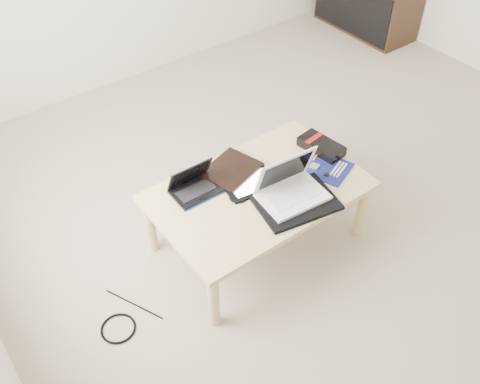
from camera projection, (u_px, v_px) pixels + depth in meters
ground at (334, 195)px, 3.32m from camera, size 4.00×4.00×0.00m
coffee_table at (258, 196)px, 2.80m from camera, size 1.10×0.70×0.40m
media_cabinet at (367, 3)px, 4.76m from camera, size 0.41×0.90×0.50m
book at (231, 170)px, 2.86m from camera, size 0.34×0.31×0.03m
netbook at (194, 186)px, 2.74m from camera, size 0.24×0.18×0.17m
tablet at (249, 183)px, 2.80m from camera, size 0.30×0.24×0.01m
remote at (295, 172)px, 2.85m from camera, size 0.10×0.23×0.02m
neoprene_sleeve at (296, 202)px, 2.69m from camera, size 0.44×0.36×0.02m
white_laptop at (290, 187)px, 2.68m from camera, size 0.35×0.26×0.23m
motherboard at (323, 166)px, 2.90m from camera, size 0.31×0.34×0.01m
gpu_box at (321, 146)px, 2.99m from camera, size 0.16×0.27×0.06m
cable_coil at (238, 197)px, 2.72m from camera, size 0.10×0.10×0.01m
floor_cable_coil at (118, 328)px, 2.62m from camera, size 0.18×0.18×0.01m
floor_cable_trail at (134, 304)px, 2.73m from camera, size 0.15×0.33×0.01m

